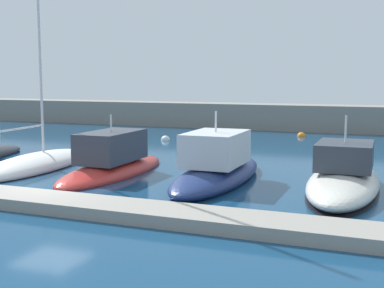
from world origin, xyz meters
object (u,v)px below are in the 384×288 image
(motorboat_navy_fifth, at_px, (218,167))
(mooring_buoy_white, at_px, (165,140))
(sailboat_white_third, at_px, (37,164))
(mooring_buoy_orange, at_px, (301,137))
(motorboat_ivory_sixth, at_px, (344,179))
(motorboat_red_fourth, at_px, (113,163))

(motorboat_navy_fifth, xyz_separation_m, mooring_buoy_white, (-8.49, 12.91, -0.65))
(sailboat_white_third, xyz_separation_m, mooring_buoy_orange, (9.79, 19.09, -0.21))
(motorboat_navy_fifth, distance_m, motorboat_ivory_sixth, 5.29)
(motorboat_red_fourth, distance_m, mooring_buoy_white, 13.38)
(motorboat_red_fourth, bearing_deg, sailboat_white_third, 89.47)
(motorboat_navy_fifth, bearing_deg, motorboat_ivory_sixth, -90.43)
(motorboat_navy_fifth, height_order, mooring_buoy_white, motorboat_navy_fifth)
(motorboat_red_fourth, relative_size, mooring_buoy_white, 12.94)
(motorboat_ivory_sixth, distance_m, mooring_buoy_white, 18.84)
(sailboat_white_third, height_order, motorboat_ivory_sixth, sailboat_white_third)
(sailboat_white_third, xyz_separation_m, motorboat_ivory_sixth, (14.85, 0.14, 0.31))
(mooring_buoy_orange, bearing_deg, motorboat_navy_fifth, -90.67)
(motorboat_red_fourth, height_order, mooring_buoy_white, motorboat_red_fourth)
(motorboat_navy_fifth, xyz_separation_m, motorboat_ivory_sixth, (5.28, 0.06, -0.14))
(motorboat_red_fourth, bearing_deg, mooring_buoy_orange, -16.80)
(mooring_buoy_white, bearing_deg, motorboat_navy_fifth, -56.66)
(sailboat_white_third, relative_size, motorboat_navy_fifth, 1.88)
(mooring_buoy_orange, xyz_separation_m, mooring_buoy_white, (-8.71, -6.10, 0.00))
(mooring_buoy_orange, bearing_deg, sailboat_white_third, -117.15)
(mooring_buoy_white, bearing_deg, mooring_buoy_orange, 35.00)
(sailboat_white_third, bearing_deg, motorboat_ivory_sixth, -94.46)
(motorboat_red_fourth, bearing_deg, motorboat_ivory_sixth, -90.35)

